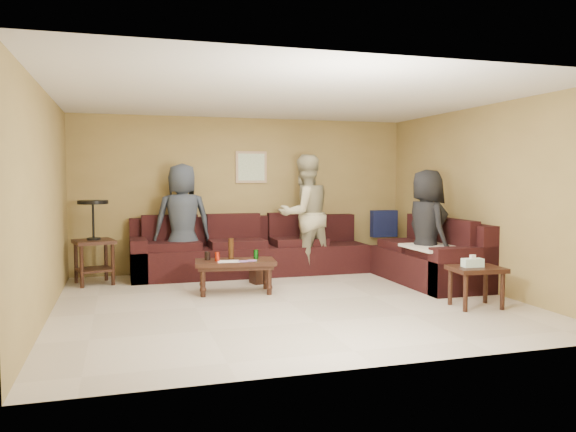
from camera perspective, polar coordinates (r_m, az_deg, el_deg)
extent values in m
plane|color=beige|center=(7.02, 0.01, -8.68)|extent=(5.50, 5.50, 0.00)
cube|color=silver|center=(6.91, 0.01, 11.56)|extent=(5.50, 5.00, 0.10)
cube|color=#998148|center=(9.28, -4.38, 2.19)|extent=(5.50, 0.10, 2.50)
cube|color=#998148|center=(4.52, 9.06, 0.26)|extent=(5.50, 0.10, 2.50)
cube|color=#998148|center=(6.62, -23.46, 1.15)|extent=(0.10, 5.00, 2.50)
cube|color=#998148|center=(8.08, 19.08, 1.72)|extent=(0.10, 5.00, 2.50)
cube|color=black|center=(8.93, -3.74, -4.48)|extent=(3.70, 0.90, 0.45)
cube|color=black|center=(9.20, -4.20, -1.41)|extent=(3.70, 0.24, 0.45)
cube|color=black|center=(8.71, -14.95, -4.23)|extent=(0.24, 0.90, 0.63)
cube|color=black|center=(8.43, 14.03, -5.10)|extent=(0.90, 2.00, 0.45)
cube|color=black|center=(8.55, 15.99, -1.97)|extent=(0.24, 2.00, 0.45)
cube|color=black|center=(7.68, 17.39, -5.36)|extent=(0.90, 0.24, 0.63)
cube|color=#13183E|center=(9.64, 9.71, -0.76)|extent=(0.45, 0.14, 0.45)
cube|color=beige|center=(8.00, 15.71, -3.05)|extent=(1.00, 0.85, 0.04)
cube|color=black|center=(7.49, -5.38, -4.70)|extent=(1.11, 0.65, 0.06)
cube|color=black|center=(7.50, -5.38, -5.13)|extent=(1.02, 0.56, 0.05)
cylinder|color=black|center=(7.32, -8.64, -6.67)|extent=(0.07, 0.07, 0.38)
cylinder|color=black|center=(7.38, -1.92, -6.54)|extent=(0.07, 0.07, 0.38)
cylinder|color=black|center=(7.70, -8.68, -6.15)|extent=(0.07, 0.07, 0.38)
cylinder|color=black|center=(7.75, -2.29, -6.03)|extent=(0.07, 0.07, 0.38)
cylinder|color=red|center=(7.42, -7.20, -4.11)|extent=(0.07, 0.07, 0.12)
cylinder|color=#147319|center=(7.60, -3.28, -3.89)|extent=(0.07, 0.07, 0.12)
cylinder|color=#381E0C|center=(7.58, -5.81, -3.31)|extent=(0.07, 0.07, 0.28)
cylinder|color=black|center=(7.54, -8.18, -4.03)|extent=(0.08, 0.08, 0.11)
cube|color=silver|center=(7.37, -6.06, -4.61)|extent=(0.30, 0.25, 0.00)
cylinder|color=#DC4D8A|center=(7.35, -4.56, -4.61)|extent=(0.14, 0.14, 0.01)
cylinder|color=#DC4D8A|center=(7.41, -3.71, -4.54)|extent=(0.14, 0.14, 0.01)
cube|color=black|center=(8.50, -19.13, -2.48)|extent=(0.64, 0.64, 0.05)
cube|color=black|center=(8.55, -19.07, -5.16)|extent=(0.57, 0.57, 0.03)
cylinder|color=black|center=(8.29, -20.23, -4.80)|extent=(0.05, 0.05, 0.61)
cylinder|color=black|center=(8.38, -17.37, -4.65)|extent=(0.05, 0.05, 0.61)
cylinder|color=black|center=(8.71, -20.74, -4.41)|extent=(0.05, 0.05, 0.61)
cylinder|color=black|center=(8.79, -18.01, -4.27)|extent=(0.05, 0.05, 0.61)
cylinder|color=black|center=(8.50, -19.14, -2.20)|extent=(0.19, 0.19, 0.03)
cylinder|color=black|center=(8.47, -19.18, -0.38)|extent=(0.03, 0.03, 0.51)
cylinder|color=black|center=(8.46, -19.22, 1.34)|extent=(0.42, 0.42, 0.05)
cube|color=black|center=(6.99, 18.59, -5.13)|extent=(0.62, 0.53, 0.05)
cylinder|color=black|center=(6.76, 17.59, -7.38)|extent=(0.05, 0.05, 0.46)
cylinder|color=black|center=(7.00, 20.96, -7.07)|extent=(0.05, 0.05, 0.46)
cylinder|color=black|center=(7.07, 16.15, -6.85)|extent=(0.05, 0.05, 0.46)
cylinder|color=black|center=(7.30, 19.43, -6.58)|extent=(0.05, 0.05, 0.46)
cube|color=white|center=(6.95, 18.24, -4.53)|extent=(0.25, 0.14, 0.10)
cube|color=silver|center=(6.94, 18.25, -3.96)|extent=(0.06, 0.04, 0.05)
cube|color=black|center=(8.18, -2.92, -5.88)|extent=(0.27, 0.27, 0.27)
cube|color=tan|center=(9.28, -3.76, 4.97)|extent=(0.52, 0.03, 0.52)
cube|color=white|center=(9.26, -3.74, 4.98)|extent=(0.44, 0.01, 0.44)
imported|color=#2D333E|center=(8.67, -10.66, -0.49)|extent=(0.88, 0.59, 1.74)
imported|color=tan|center=(8.86, 1.71, 0.14)|extent=(1.06, 0.92, 1.89)
imported|color=black|center=(8.03, 13.91, -1.26)|extent=(0.55, 0.82, 1.64)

